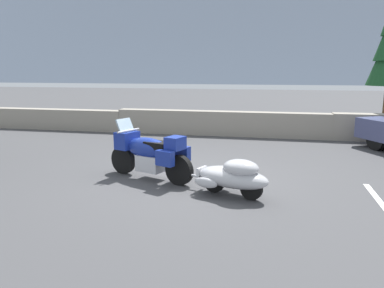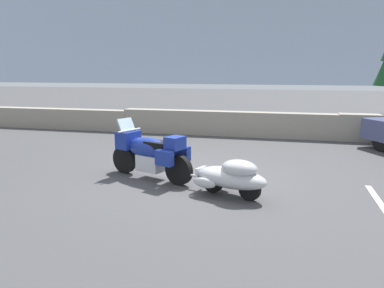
# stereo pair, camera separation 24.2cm
# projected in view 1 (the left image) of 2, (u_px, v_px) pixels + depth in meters

# --- Properties ---
(ground_plane) EXTENTS (80.00, 80.00, 0.00)m
(ground_plane) POSITION_uv_depth(u_px,v_px,m) (186.00, 177.00, 8.66)
(ground_plane) COLOR #424244
(stone_guard_wall) EXTENTS (24.00, 0.58, 0.94)m
(stone_guard_wall) POSITION_uv_depth(u_px,v_px,m) (233.00, 124.00, 14.03)
(stone_guard_wall) COLOR gray
(stone_guard_wall) RESTS_ON ground
(distant_ridgeline) EXTENTS (240.00, 80.00, 16.00)m
(distant_ridgeline) POSITION_uv_depth(u_px,v_px,m) (268.00, 48.00, 98.93)
(distant_ridgeline) COLOR #99A8BF
(distant_ridgeline) RESTS_ON ground
(touring_motorcycle) EXTENTS (2.20, 1.24, 1.33)m
(touring_motorcycle) POSITION_uv_depth(u_px,v_px,m) (149.00, 152.00, 8.42)
(touring_motorcycle) COLOR black
(touring_motorcycle) RESTS_ON ground
(car_shaped_trailer) EXTENTS (2.18, 1.20, 0.76)m
(car_shaped_trailer) POSITION_uv_depth(u_px,v_px,m) (233.00, 176.00, 7.30)
(car_shaped_trailer) COLOR black
(car_shaped_trailer) RESTS_ON ground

